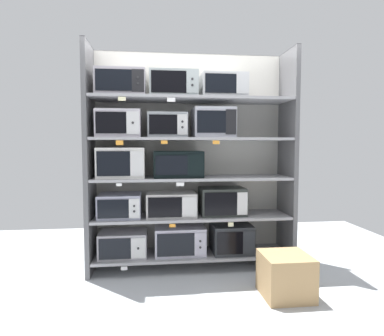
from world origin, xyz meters
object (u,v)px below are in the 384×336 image
microwave_5 (222,201)px  microwave_11 (121,84)px  microwave_4 (171,204)px  microwave_7 (178,164)px  microwave_8 (119,124)px  microwave_12 (173,85)px  microwave_10 (213,123)px  microwave_0 (123,244)px  microwave_13 (223,87)px  shipping_carton (286,275)px  microwave_2 (231,238)px  microwave_6 (122,163)px  microwave_1 (180,240)px  microwave_3 (120,205)px  microwave_9 (167,125)px

microwave_5 → microwave_11: 1.74m
microwave_4 → microwave_11: microwave_11 is taller
microwave_7 → microwave_8: (-0.64, -0.00, 0.45)m
microwave_11 → microwave_12: (0.57, -0.00, 0.00)m
microwave_5 → microwave_10: bearing=179.8°
microwave_0 → microwave_8: size_ratio=1.11×
microwave_8 → microwave_12: 0.74m
microwave_13 → shipping_carton: 2.10m
microwave_2 → microwave_7: microwave_7 is taller
microwave_6 → microwave_1: bearing=-0.0°
microwave_8 → microwave_5: bearing=-0.0°
microwave_2 → microwave_8: bearing=180.0°
microwave_1 → microwave_7: 0.88m
microwave_4 → microwave_10: size_ratio=1.22×
microwave_0 → shipping_carton: size_ratio=1.20×
shipping_carton → microwave_10: bearing=123.3°
microwave_3 → microwave_10: 1.40m
microwave_5 → microwave_11: microwave_11 is taller
microwave_8 → microwave_12: microwave_12 is taller
microwave_13 → microwave_3: bearing=-180.0°
microwave_9 → microwave_2: bearing=0.0°
microwave_9 → microwave_11: microwave_11 is taller
microwave_0 → microwave_5: 1.22m
microwave_2 → microwave_4: (-0.70, -0.00, 0.41)m
microwave_1 → microwave_12: 1.76m
microwave_0 → microwave_1: size_ratio=0.92×
microwave_5 → microwave_3: bearing=180.0°
microwave_8 → microwave_4: bearing=-0.0°
microwave_12 → microwave_4: bearing=179.9°
microwave_1 → microwave_12: (-0.07, -0.00, 1.76)m
microwave_6 → microwave_12: (0.58, -0.00, 0.86)m
microwave_6 → microwave_8: (-0.02, 0.00, 0.43)m
microwave_5 → shipping_carton: bearing=-62.4°
microwave_4 → microwave_5: bearing=-0.0°
microwave_6 → microwave_8: size_ratio=1.08×
microwave_7 → microwave_10: bearing=-0.0°
microwave_8 → microwave_10: size_ratio=1.04×
microwave_0 → microwave_4: (0.54, 0.00, 0.44)m
microwave_2 → microwave_8: (-1.27, 0.00, 1.32)m
microwave_4 → microwave_2: bearing=0.0°
microwave_4 → microwave_12: size_ratio=1.05×
microwave_10 → shipping_carton: (0.55, -0.83, -1.47)m
microwave_5 → shipping_carton: size_ratio=1.17×
microwave_2 → microwave_5: 0.45m
microwave_4 → microwave_11: 1.44m
microwave_1 → microwave_6: microwave_6 is taller
microwave_10 → microwave_13: bearing=-0.1°
microwave_5 → shipping_carton: microwave_5 is taller
microwave_13 → microwave_10: bearing=179.9°
microwave_0 → microwave_4: bearing=0.0°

